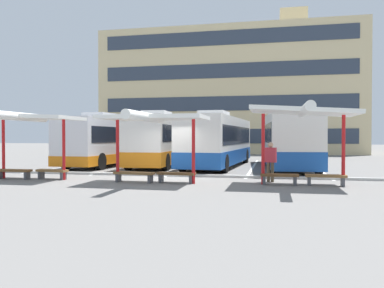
{
  "coord_description": "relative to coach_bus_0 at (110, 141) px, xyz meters",
  "views": [
    {
      "loc": [
        5.13,
        -17.86,
        1.98
      ],
      "look_at": [
        0.88,
        2.54,
        1.55
      ],
      "focal_mm": 36.24,
      "sensor_mm": 36.0,
      "label": 1
    }
  ],
  "objects": [
    {
      "name": "coach_bus_2",
      "position": [
        7.38,
        0.43,
        -0.02
      ],
      "size": [
        3.39,
        11.61,
        3.5
      ],
      "color": "silver",
      "rests_on": "ground"
    },
    {
      "name": "waiting_shelter_0",
      "position": [
        0.01,
        -8.81,
        1.17
      ],
      "size": [
        4.1,
        4.42,
        3.01
      ],
      "color": "red",
      "rests_on": "ground"
    },
    {
      "name": "bench_0",
      "position": [
        -0.89,
        -8.75,
        -1.28
      ],
      "size": [
        1.72,
        0.44,
        0.45
      ],
      "color": "brown",
      "rests_on": "ground"
    },
    {
      "name": "platform_kerb",
      "position": [
        5.67,
        -6.06,
        -1.56
      ],
      "size": [
        44.0,
        0.24,
        0.12
      ],
      "primitive_type": "cube",
      "color": "#ADADA8",
      "rests_on": "ground"
    },
    {
      "name": "waiting_shelter_1",
      "position": [
        5.92,
        -9.03,
        1.08
      ],
      "size": [
        4.35,
        4.64,
        2.91
      ],
      "color": "red",
      "rests_on": "ground"
    },
    {
      "name": "waiting_shelter_2",
      "position": [
        11.97,
        -8.63,
        1.28
      ],
      "size": [
        4.11,
        4.76,
        3.17
      ],
      "color": "red",
      "rests_on": "ground"
    },
    {
      "name": "bench_3",
      "position": [
        6.82,
        -8.65,
        -1.28
      ],
      "size": [
        1.69,
        0.56,
        0.45
      ],
      "color": "brown",
      "rests_on": "ground"
    },
    {
      "name": "coach_bus_1",
      "position": [
        3.59,
        0.34,
        0.01
      ],
      "size": [
        2.82,
        10.4,
        3.55
      ],
      "color": "silver",
      "rests_on": "ground"
    },
    {
      "name": "terminal_building",
      "position": [
        5.71,
        24.53,
        5.64
      ],
      "size": [
        30.11,
        12.94,
        17.23
      ],
      "color": "#D1BC8C",
      "rests_on": "ground"
    },
    {
      "name": "bench_2",
      "position": [
        5.02,
        -8.83,
        -1.28
      ],
      "size": [
        1.83,
        0.59,
        0.45
      ],
      "color": "brown",
      "rests_on": "ground"
    },
    {
      "name": "lane_stripe_3",
      "position": [
        9.58,
        0.58,
        -1.61
      ],
      "size": [
        0.16,
        14.0,
        0.01
      ],
      "primitive_type": "cube",
      "color": "white",
      "rests_on": "ground"
    },
    {
      "name": "lane_stripe_0",
      "position": [
        -2.15,
        0.58,
        -1.61
      ],
      "size": [
        0.16,
        14.0,
        0.01
      ],
      "primitive_type": "cube",
      "color": "white",
      "rests_on": "ground"
    },
    {
      "name": "lane_stripe_2",
      "position": [
        5.67,
        0.58,
        -1.61
      ],
      "size": [
        0.16,
        14.0,
        0.01
      ],
      "primitive_type": "cube",
      "color": "white",
      "rests_on": "ground"
    },
    {
      "name": "ground_plane",
      "position": [
        5.67,
        -6.6,
        -1.62
      ],
      "size": [
        160.0,
        160.0,
        0.0
      ],
      "primitive_type": "plane",
      "color": "slate"
    },
    {
      "name": "bench_1",
      "position": [
        0.91,
        -8.45,
        -1.29
      ],
      "size": [
        1.54,
        0.58,
        0.45
      ],
      "color": "brown",
      "rests_on": "ground"
    },
    {
      "name": "waiting_passenger_0",
      "position": [
        10.71,
        -7.47,
        -0.62
      ],
      "size": [
        0.53,
        0.33,
        1.72
      ],
      "color": "brown",
      "rests_on": "ground"
    },
    {
      "name": "coach_bus_3",
      "position": [
        11.66,
        0.48,
        0.03
      ],
      "size": [
        3.42,
        11.91,
        3.6
      ],
      "color": "silver",
      "rests_on": "ground"
    },
    {
      "name": "lane_stripe_4",
      "position": [
        13.49,
        0.58,
        -1.61
      ],
      "size": [
        0.16,
        14.0,
        0.01
      ],
      "primitive_type": "cube",
      "color": "white",
      "rests_on": "ground"
    },
    {
      "name": "coach_bus_0",
      "position": [
        0.0,
        0.0,
        0.0
      ],
      "size": [
        2.95,
        10.17,
        3.46
      ],
      "color": "silver",
      "rests_on": "ground"
    },
    {
      "name": "bench_5",
      "position": [
        12.87,
        -8.36,
        -1.29
      ],
      "size": [
        1.58,
        0.45,
        0.45
      ],
      "color": "brown",
      "rests_on": "ground"
    },
    {
      "name": "lane_stripe_1",
      "position": [
        1.76,
        0.58,
        -1.61
      ],
      "size": [
        0.16,
        14.0,
        0.01
      ],
      "primitive_type": "cube",
      "color": "white",
      "rests_on": "ground"
    },
    {
      "name": "bench_4",
      "position": [
        11.07,
        -8.44,
        -1.29
      ],
      "size": [
        1.54,
        0.48,
        0.45
      ],
      "color": "brown",
      "rests_on": "ground"
    }
  ]
}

